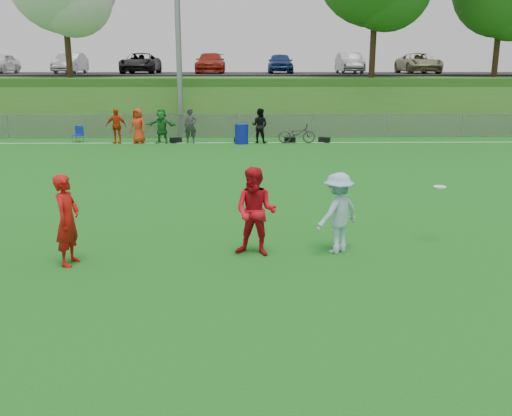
{
  "coord_description": "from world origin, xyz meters",
  "views": [
    {
      "loc": [
        0.45,
        -10.17,
        3.86
      ],
      "look_at": [
        0.66,
        0.5,
        1.13
      ],
      "focal_mm": 40.0,
      "sensor_mm": 36.0,
      "label": 1
    }
  ],
  "objects_px": {
    "frisbee": "(440,187)",
    "bicycle": "(297,133)",
    "player_red_left": "(67,220)",
    "recycling_bin": "(242,134)",
    "player_blue": "(338,213)",
    "player_red_center": "(256,212)"
  },
  "relations": [
    {
      "from": "player_blue",
      "to": "bicycle",
      "type": "bearing_deg",
      "value": -130.03
    },
    {
      "from": "recycling_bin",
      "to": "player_red_left",
      "type": "bearing_deg",
      "value": -100.85
    },
    {
      "from": "frisbee",
      "to": "bicycle",
      "type": "distance_m",
      "value": 16.19
    },
    {
      "from": "recycling_bin",
      "to": "player_red_center",
      "type": "bearing_deg",
      "value": -88.69
    },
    {
      "from": "recycling_bin",
      "to": "bicycle",
      "type": "xyz_separation_m",
      "value": [
        2.72,
        0.2,
        -0.01
      ]
    },
    {
      "from": "frisbee",
      "to": "player_blue",
      "type": "bearing_deg",
      "value": -164.9
    },
    {
      "from": "player_red_center",
      "to": "bicycle",
      "type": "xyz_separation_m",
      "value": [
        2.34,
        16.85,
        -0.44
      ]
    },
    {
      "from": "player_red_center",
      "to": "recycling_bin",
      "type": "distance_m",
      "value": 16.65
    },
    {
      "from": "player_red_left",
      "to": "recycling_bin",
      "type": "bearing_deg",
      "value": -1.89
    },
    {
      "from": "player_red_center",
      "to": "frisbee",
      "type": "distance_m",
      "value": 4.08
    },
    {
      "from": "frisbee",
      "to": "recycling_bin",
      "type": "bearing_deg",
      "value": 105.39
    },
    {
      "from": "frisbee",
      "to": "player_red_left",
      "type": "bearing_deg",
      "value": -170.75
    },
    {
      "from": "player_blue",
      "to": "recycling_bin",
      "type": "distance_m",
      "value": 16.64
    },
    {
      "from": "frisbee",
      "to": "bicycle",
      "type": "relative_size",
      "value": 0.15
    },
    {
      "from": "player_blue",
      "to": "player_red_left",
      "type": "bearing_deg",
      "value": -31.17
    },
    {
      "from": "player_red_center",
      "to": "player_blue",
      "type": "relative_size",
      "value": 1.08
    },
    {
      "from": "player_red_left",
      "to": "player_blue",
      "type": "bearing_deg",
      "value": -74.36
    },
    {
      "from": "player_red_left",
      "to": "bicycle",
      "type": "distance_m",
      "value": 18.35
    },
    {
      "from": "player_red_left",
      "to": "player_red_center",
      "type": "height_order",
      "value": "player_red_center"
    },
    {
      "from": "player_red_left",
      "to": "player_blue",
      "type": "relative_size",
      "value": 1.06
    },
    {
      "from": "recycling_bin",
      "to": "bicycle",
      "type": "height_order",
      "value": "recycling_bin"
    },
    {
      "from": "frisbee",
      "to": "player_red_center",
      "type": "bearing_deg",
      "value": -169.26
    }
  ]
}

